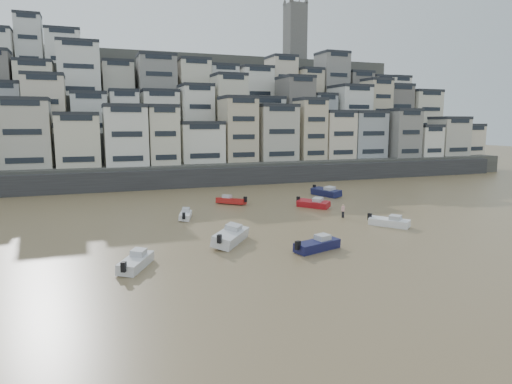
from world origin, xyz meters
name	(u,v)px	position (x,y,z in m)	size (l,w,h in m)	color
ground	(322,355)	(0.00, 0.00, 0.00)	(400.00, 400.00, 0.00)	olive
harbor_wall	(204,177)	(10.00, 65.00, 1.75)	(140.00, 3.00, 3.50)	#38383A
hillside	(184,120)	(14.73, 104.84, 13.01)	(141.04, 66.00, 50.00)	#4C4C47
boat_e	(313,203)	(19.30, 37.78, 0.71)	(5.22, 1.71, 1.42)	maroon
boat_f	(185,214)	(0.50, 36.69, 0.61)	(4.50, 1.47, 1.23)	white
boat_c	(231,235)	(2.24, 23.10, 0.91)	(6.66, 2.18, 1.82)	silver
boat_a	(317,243)	(9.22, 17.79, 0.73)	(5.39, 1.76, 1.47)	#151744
boat_b	(389,220)	(22.07, 23.94, 0.69)	(5.06, 1.66, 1.38)	white
boat_j	(136,260)	(-7.59, 18.32, 0.72)	(5.27, 1.72, 1.44)	silver
boat_h	(231,200)	(9.13, 44.78, 0.68)	(4.95, 1.62, 1.35)	maroon
boat_i	(326,191)	(26.30, 46.56, 0.87)	(6.35, 2.08, 1.73)	#151841
person_pink	(343,211)	(19.59, 30.18, 0.87)	(0.44, 0.44, 1.74)	#DC9D9B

